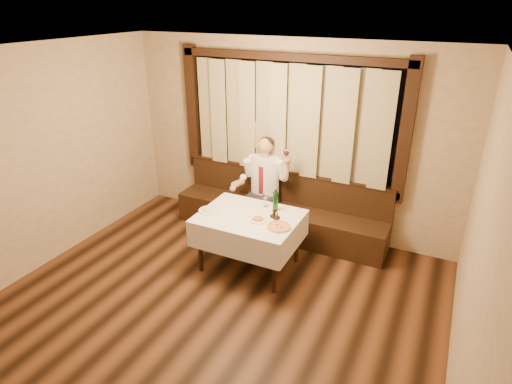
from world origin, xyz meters
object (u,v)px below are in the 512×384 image
at_px(green_bottle, 275,201).
at_px(cruet_caddy, 275,215).
at_px(banquette, 280,213).
at_px(seated_man, 263,180).
at_px(dining_table, 249,223).
at_px(pasta_cream, 209,208).
at_px(pasta_red, 258,218).
at_px(pizza, 279,227).

distance_m(green_bottle, cruet_caddy, 0.23).
distance_m(banquette, seated_man, 0.59).
bearing_deg(dining_table, cruet_caddy, 12.19).
xyz_separation_m(cruet_caddy, seated_man, (-0.56, 0.86, 0.04)).
bearing_deg(seated_man, banquette, 20.70).
distance_m(dining_table, seated_man, 0.98).
relative_size(pasta_cream, green_bottle, 0.84).
xyz_separation_m(banquette, pasta_red, (0.16, -1.09, 0.48)).
bearing_deg(pasta_cream, green_bottle, 26.54).
relative_size(banquette, pizza, 10.49).
height_order(pizza, green_bottle, green_bottle).
xyz_separation_m(dining_table, pasta_red, (0.16, -0.07, 0.14)).
relative_size(banquette, pasta_red, 13.82).
bearing_deg(pasta_cream, cruet_caddy, 12.34).
bearing_deg(seated_man, pasta_cream, -105.12).
relative_size(green_bottle, cruet_caddy, 2.41).
relative_size(dining_table, seated_man, 0.87).
bearing_deg(green_bottle, seated_man, 126.06).
relative_size(dining_table, cruet_caddy, 9.64).
xyz_separation_m(green_bottle, cruet_caddy, (0.08, -0.20, -0.09)).
bearing_deg(seated_man, pasta_red, -68.39).
relative_size(dining_table, pasta_cream, 4.79).
height_order(pasta_red, pasta_cream, pasta_cream).
height_order(green_bottle, seated_man, seated_man).
bearing_deg(seated_man, dining_table, -75.59).
height_order(pizza, seated_man, seated_man).
xyz_separation_m(dining_table, seated_man, (-0.24, 0.93, 0.20)).
height_order(banquette, pizza, banquette).
bearing_deg(banquette, dining_table, -90.00).
height_order(green_bottle, cruet_caddy, green_bottle).
bearing_deg(banquette, pasta_red, -81.86).
relative_size(pasta_red, pasta_cream, 0.87).
distance_m(pizza, pasta_red, 0.31).
bearing_deg(pasta_red, banquette, 98.14).
bearing_deg(pizza, pasta_red, 168.20).
distance_m(pasta_red, seated_man, 1.08).
relative_size(dining_table, pizza, 4.16).
bearing_deg(banquette, cruet_caddy, -71.17).
distance_m(pasta_red, green_bottle, 0.36).
xyz_separation_m(pasta_cream, green_bottle, (0.77, 0.38, 0.10)).
bearing_deg(green_bottle, banquette, 107.93).
bearing_deg(pasta_red, pizza, -11.80).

